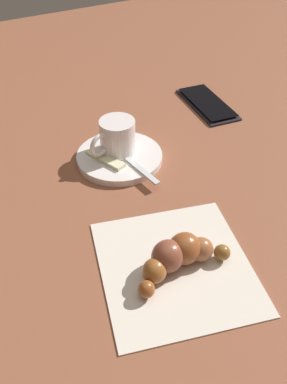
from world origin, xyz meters
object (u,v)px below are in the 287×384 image
(saucer, at_px, (119,157))
(napkin, at_px, (175,266))
(cell_phone, at_px, (207,103))
(sugar_packet, at_px, (105,159))
(croissant, at_px, (178,256))
(teaspoon, at_px, (122,154))
(espresso_cup, at_px, (117,136))

(saucer, xyz_separation_m, napkin, (-0.23, 0.04, -0.00))
(saucer, height_order, cell_phone, saucer)
(sugar_packet, relative_size, croissant, 0.52)
(sugar_packet, bearing_deg, croissant, -24.28)
(cell_phone, bearing_deg, teaspoon, 109.66)
(espresso_cup, xyz_separation_m, teaspoon, (-0.01, -0.00, -0.03))
(saucer, bearing_deg, espresso_cup, -8.10)
(croissant, relative_size, cell_phone, 0.87)
(espresso_cup, relative_size, croissant, 0.61)
(teaspoon, distance_m, croissant, 0.23)
(cell_phone, bearing_deg, sugar_packet, 107.67)
(croissant, distance_m, cell_phone, 0.42)
(teaspoon, bearing_deg, cell_phone, -70.34)
(saucer, xyz_separation_m, teaspoon, (-0.00, -0.00, 0.01))
(teaspoon, bearing_deg, croissant, 169.86)
(espresso_cup, distance_m, sugar_packet, 0.04)
(espresso_cup, relative_size, napkin, 0.43)
(sugar_packet, bearing_deg, napkin, -24.62)
(saucer, distance_m, napkin, 0.24)
(cell_phone, bearing_deg, croissant, 139.08)
(saucer, height_order, sugar_packet, sugar_packet)
(sugar_packet, relative_size, napkin, 0.37)
(sugar_packet, bearing_deg, teaspoon, 69.77)
(teaspoon, relative_size, sugar_packet, 2.00)
(teaspoon, relative_size, croissant, 1.05)
(espresso_cup, xyz_separation_m, cell_phone, (0.07, -0.23, -0.04))
(saucer, distance_m, teaspoon, 0.01)
(espresso_cup, distance_m, croissant, 0.25)
(sugar_packet, height_order, napkin, sugar_packet)
(saucer, height_order, teaspoon, teaspoon)
(saucer, relative_size, croissant, 1.02)
(espresso_cup, relative_size, cell_phone, 0.53)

